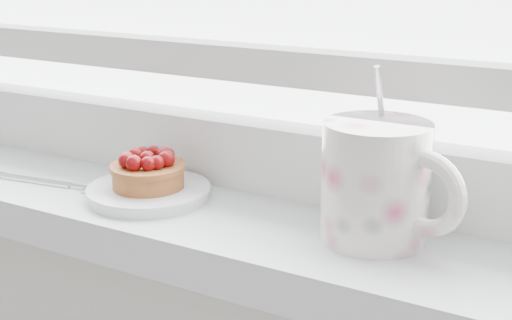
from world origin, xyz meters
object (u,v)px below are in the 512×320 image
Objects in this scene: raspberry_tart at (148,170)px; fork at (59,184)px; floral_mug at (379,180)px; saucer at (149,192)px.

raspberry_tart is 0.11m from fork.
raspberry_tart is 0.50× the size of floral_mug.
saucer is 1.66× the size of raspberry_tart.
saucer is 0.24m from floral_mug.
fork is (-0.11, -0.02, -0.00)m from saucer.
fork is at bearing -170.87° from saucer.
floral_mug reaches higher than raspberry_tart.
floral_mug reaches higher than fork.
saucer is 0.83× the size of floral_mug.
floral_mug is at bearing 3.52° from saucer.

